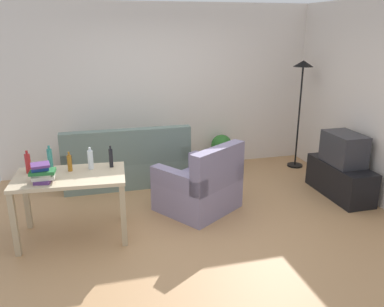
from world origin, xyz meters
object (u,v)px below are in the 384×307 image
object	(u,v)px
bottle_clear	(90,159)
bottle_dark	(111,158)
torchiere_lamp	(302,85)
book_stack	(42,173)
potted_plant	(222,148)
bottle_amber	(70,163)
bottle_red	(28,163)
tv	(344,149)
bottle_tall	(50,159)
armchair	(201,187)
couch	(127,164)
tv_stand	(340,179)
desk	(71,184)

from	to	relation	value
bottle_clear	bottle_dark	bearing A→B (deg)	0.89
torchiere_lamp	book_stack	distance (m)	4.31
potted_plant	book_stack	distance (m)	3.37
torchiere_lamp	bottle_amber	world-z (taller)	torchiere_lamp
potted_plant	bottle_red	world-z (taller)	bottle_red
tv	bottle_tall	distance (m)	3.88
torchiere_lamp	bottle_red	world-z (taller)	torchiere_lamp
potted_plant	bottle_red	bearing A→B (deg)	-149.92
tv	bottle_tall	xyz separation A→B (m)	(-3.88, -0.03, 0.19)
armchair	bottle_red	xyz separation A→B (m)	(-2.04, -0.12, 0.55)
couch	tv_stand	distance (m)	3.17
torchiere_lamp	bottle_amber	distance (m)	3.96
couch	bottle_clear	xyz separation A→B (m)	(-0.52, -1.38, 0.57)
couch	bottle_red	distance (m)	1.88
bottle_amber	book_stack	world-z (taller)	bottle_amber
tv	bottle_amber	world-z (taller)	bottle_amber
tv	bottle_dark	distance (m)	3.21
bottle_red	desk	bearing A→B (deg)	-22.19
bottle_amber	bottle_clear	size ratio (longest dim) A/B	0.87
bottle_red	bottle_clear	world-z (taller)	bottle_red
desk	book_stack	size ratio (longest dim) A/B	4.68
desk	armchair	world-z (taller)	armchair
bottle_tall	book_stack	world-z (taller)	bottle_tall
potted_plant	bottle_clear	world-z (taller)	bottle_clear
armchair	book_stack	size ratio (longest dim) A/B	4.57
bottle_red	armchair	bearing A→B (deg)	3.40
torchiere_lamp	bottle_red	bearing A→B (deg)	-161.83
couch	bottle_red	bearing A→B (deg)	48.21
tv	bottle_tall	bearing A→B (deg)	90.38
couch	torchiere_lamp	bearing A→B (deg)	-179.80
bottle_dark	potted_plant	bearing A→B (deg)	40.96
torchiere_lamp	book_stack	size ratio (longest dim) A/B	6.81
couch	tv	distance (m)	3.20
potted_plant	book_stack	bearing A→B (deg)	-143.26
bottle_red	bottle_dark	xyz separation A→B (m)	(0.91, -0.04, -0.00)
tv_stand	tv	xyz separation A→B (m)	(0.00, 0.00, 0.46)
bottle_amber	bottle_dark	xyz separation A→B (m)	(0.46, 0.02, 0.02)
torchiere_lamp	bottle_clear	size ratio (longest dim) A/B	6.99
potted_plant	bottle_clear	bearing A→B (deg)	-142.13
potted_plant	book_stack	world-z (taller)	book_stack
couch	bottle_tall	world-z (taller)	bottle_tall
bottle_dark	book_stack	size ratio (longest dim) A/B	0.97
torchiere_lamp	potted_plant	size ratio (longest dim) A/B	3.18
tv_stand	bottle_clear	size ratio (longest dim) A/B	4.25
torchiere_lamp	book_stack	xyz separation A→B (m)	(-3.93, -1.69, -0.55)
potted_plant	bottle_clear	distance (m)	2.81
desk	bottle_clear	bearing A→B (deg)	34.80
couch	desk	world-z (taller)	couch
couch	book_stack	distance (m)	2.04
bottle_red	bottle_tall	bearing A→B (deg)	11.08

